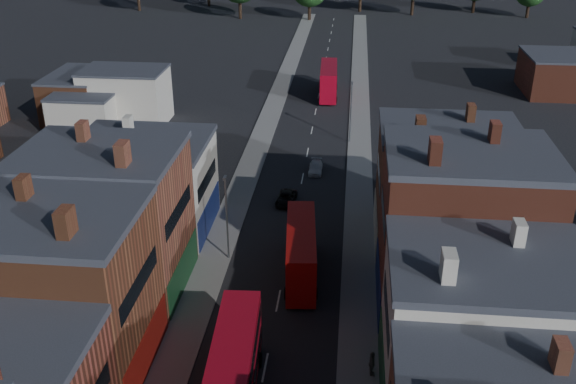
% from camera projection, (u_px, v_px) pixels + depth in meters
% --- Properties ---
extents(pavement_west, '(3.00, 200.00, 0.12)m').
position_uv_depth(pavement_west, '(249.00, 169.00, 75.86)').
color(pavement_west, gray).
rests_on(pavement_west, ground).
extents(pavement_east, '(3.00, 200.00, 0.12)m').
position_uv_depth(pavement_east, '(359.00, 173.00, 74.66)').
color(pavement_east, gray).
rests_on(pavement_east, ground).
extents(lamp_post_2, '(0.25, 0.70, 8.12)m').
position_uv_depth(lamp_post_2, '(227.00, 212.00, 55.80)').
color(lamp_post_2, slate).
rests_on(lamp_post_2, ground).
extents(lamp_post_3, '(0.25, 0.70, 8.12)m').
position_uv_depth(lamp_post_3, '(351.00, 108.00, 81.72)').
color(lamp_post_3, slate).
rests_on(lamp_post_3, ground).
extents(bus_0, '(3.35, 11.48, 4.90)m').
position_uv_depth(bus_0, '(233.00, 371.00, 40.63)').
color(bus_0, red).
rests_on(bus_0, ground).
extents(bus_1, '(3.34, 10.74, 4.57)m').
position_uv_depth(bus_1, '(301.00, 251.00, 54.25)').
color(bus_1, '#B20D0A').
rests_on(bus_1, ground).
extents(bus_2, '(3.10, 11.25, 4.83)m').
position_uv_depth(bus_2, '(329.00, 80.00, 100.79)').
color(bus_2, '#9E0619').
rests_on(bus_2, ground).
extents(car_2, '(2.19, 4.17, 1.12)m').
position_uv_depth(car_2, '(286.00, 198.00, 67.66)').
color(car_2, black).
rests_on(car_2, ground).
extents(car_3, '(1.56, 3.82, 1.11)m').
position_uv_depth(car_3, '(316.00, 168.00, 74.96)').
color(car_3, silver).
rests_on(car_3, ground).
extents(ped_3, '(0.58, 1.14, 1.90)m').
position_uv_depth(ped_3, '(372.00, 364.00, 43.60)').
color(ped_3, '#5B574E').
rests_on(ped_3, pavement_east).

